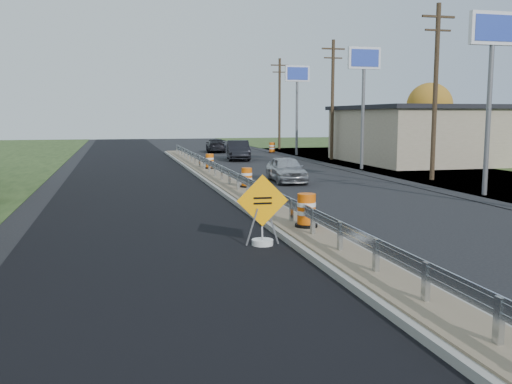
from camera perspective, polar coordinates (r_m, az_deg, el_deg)
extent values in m
plane|color=black|center=(19.85, 1.82, -2.54)|extent=(140.00, 140.00, 0.00)
cube|color=black|center=(29.04, -12.00, 0.54)|extent=(7.20, 120.00, 0.01)
cube|color=gray|center=(27.54, -2.68, 0.50)|extent=(1.60, 55.00, 0.18)
cube|color=brown|center=(27.53, -2.68, 0.74)|extent=(1.25, 55.00, 0.05)
cube|color=silver|center=(9.11, 23.13, -11.72)|extent=(0.10, 0.15, 0.70)
cube|color=silver|center=(10.69, 16.63, -8.57)|extent=(0.10, 0.15, 0.70)
cube|color=silver|center=(12.39, 11.93, -6.18)|extent=(0.10, 0.15, 0.70)
cube|color=silver|center=(14.17, 8.41, -4.36)|extent=(0.10, 0.15, 0.70)
cube|color=silver|center=(16.00, 5.70, -2.94)|extent=(0.10, 0.15, 0.70)
cube|color=silver|center=(17.87, 3.56, -1.80)|extent=(0.10, 0.15, 0.70)
cube|color=silver|center=(19.76, 1.83, -0.88)|extent=(0.10, 0.15, 0.70)
cube|color=silver|center=(21.67, 0.40, -0.12)|extent=(0.10, 0.15, 0.70)
cube|color=silver|center=(23.60, -0.80, 0.51)|extent=(0.10, 0.15, 0.70)
cube|color=silver|center=(25.54, -1.81, 1.05)|extent=(0.10, 0.15, 0.70)
cube|color=silver|center=(27.49, -2.68, 1.51)|extent=(0.10, 0.15, 0.70)
cube|color=silver|center=(29.44, -3.44, 1.92)|extent=(0.10, 0.15, 0.70)
cube|color=silver|center=(31.40, -4.10, 2.27)|extent=(0.10, 0.15, 0.70)
cube|color=silver|center=(33.37, -4.69, 2.58)|extent=(0.10, 0.15, 0.70)
cube|color=silver|center=(35.33, -5.21, 2.85)|extent=(0.10, 0.15, 0.70)
cube|color=silver|center=(37.31, -5.67, 3.10)|extent=(0.10, 0.15, 0.70)
cube|color=silver|center=(39.28, -6.09, 3.32)|extent=(0.10, 0.15, 0.70)
cube|color=silver|center=(41.26, -6.47, 3.52)|extent=(0.10, 0.15, 0.70)
cube|color=silver|center=(43.24, -6.81, 3.70)|extent=(0.10, 0.15, 0.70)
cube|color=silver|center=(45.22, -7.13, 3.86)|extent=(0.10, 0.15, 0.70)
cube|color=silver|center=(47.20, -7.41, 4.01)|extent=(0.10, 0.15, 0.70)
cube|color=silver|center=(49.19, -7.68, 4.15)|extent=(0.10, 0.15, 0.70)
cube|color=silver|center=(51.17, -7.92, 4.28)|extent=(0.10, 0.15, 0.70)
cube|color=silver|center=(28.44, -3.08, 2.12)|extent=(0.04, 46.00, 0.34)
cube|color=silver|center=(28.45, -3.08, 1.96)|extent=(0.06, 46.00, 0.03)
cube|color=silver|center=(28.44, -3.08, 2.28)|extent=(0.06, 46.00, 0.03)
cube|color=tan|center=(46.90, 20.34, 5.32)|extent=(18.00, 12.00, 4.00)
cube|color=black|center=(46.88, 20.46, 7.91)|extent=(18.50, 12.50, 0.30)
cube|color=black|center=(42.55, 10.24, 4.94)|extent=(0.08, 7.20, 2.20)
cylinder|color=slate|center=(26.93, 22.21, 6.85)|extent=(0.22, 0.22, 6.80)
cube|color=white|center=(27.18, 22.62, 14.87)|extent=(2.20, 0.25, 1.40)
cube|color=#263FB2|center=(27.18, 22.62, 14.87)|extent=(1.90, 0.30, 1.10)
cylinder|color=slate|center=(38.23, 10.63, 7.34)|extent=(0.22, 0.22, 6.80)
cube|color=white|center=(38.41, 10.77, 13.02)|extent=(2.20, 0.25, 1.40)
cube|color=#263FB2|center=(38.41, 10.77, 13.02)|extent=(1.90, 0.30, 1.10)
cylinder|color=slate|center=(51.30, 4.10, 7.49)|extent=(0.22, 0.22, 6.80)
cube|color=white|center=(51.44, 4.15, 11.73)|extent=(2.20, 0.25, 1.40)
cube|color=#263FB2|center=(51.44, 4.15, 11.73)|extent=(1.90, 0.30, 1.10)
cylinder|color=#473523|center=(32.51, 17.49, 9.39)|extent=(0.26, 0.26, 9.40)
cube|color=#473523|center=(32.90, 17.78, 16.36)|extent=(1.90, 0.12, 0.12)
cube|color=#473523|center=(32.80, 17.73, 15.16)|extent=(1.50, 0.10, 0.10)
cylinder|color=#473523|center=(46.00, 7.65, 9.05)|extent=(0.26, 0.26, 9.40)
cube|color=#473523|center=(46.28, 7.74, 14.01)|extent=(1.90, 0.12, 0.12)
cube|color=#473523|center=(46.21, 7.72, 13.14)|extent=(1.50, 0.10, 0.10)
cylinder|color=#473523|center=(60.21, 2.37, 8.76)|extent=(0.26, 0.26, 9.40)
cube|color=#473523|center=(60.43, 2.39, 12.55)|extent=(1.90, 0.12, 0.12)
cube|color=#473523|center=(60.37, 2.38, 11.89)|extent=(1.50, 0.10, 0.10)
cylinder|color=#473523|center=(61.42, 16.86, 5.47)|extent=(0.36, 0.36, 3.08)
sphere|color=#B37A26|center=(61.40, 16.97, 8.28)|extent=(4.62, 4.62, 4.62)
cylinder|color=white|center=(15.56, 0.65, -5.07)|extent=(0.59, 0.59, 0.17)
cube|color=slate|center=(15.40, -0.41, -3.53)|extent=(0.35, 0.07, 1.01)
cube|color=slate|center=(15.54, 1.70, -3.42)|extent=(0.35, 0.07, 1.01)
cube|color=slate|center=(15.52, 0.60, -3.44)|extent=(0.06, 0.26, 1.03)
cube|color=#FF9E05|center=(15.35, 0.65, -0.86)|extent=(1.41, 0.13, 1.41)
cube|color=black|center=(15.31, 0.67, -0.61)|extent=(0.50, 0.04, 0.05)
cube|color=black|center=(15.34, 0.67, -1.15)|extent=(0.50, 0.04, 0.05)
cylinder|color=black|center=(17.02, 5.04, -3.33)|extent=(0.68, 0.68, 0.09)
cylinder|color=#E55A09|center=(16.94, 5.06, -1.76)|extent=(0.54, 0.54, 0.95)
cylinder|color=white|center=(16.91, 5.07, -1.23)|extent=(0.56, 0.56, 0.12)
cylinder|color=white|center=(16.95, 5.06, -2.06)|extent=(0.56, 0.56, 0.12)
cylinder|color=black|center=(26.32, -0.93, 0.57)|extent=(0.61, 0.61, 0.08)
cylinder|color=#D85909|center=(26.27, -0.94, 1.50)|extent=(0.49, 0.49, 0.86)
cylinder|color=white|center=(26.26, -0.94, 1.81)|extent=(0.50, 0.50, 0.11)
cylinder|color=white|center=(26.28, -0.94, 1.32)|extent=(0.50, 0.50, 0.11)
cylinder|color=black|center=(35.85, -4.65, 2.43)|extent=(0.62, 0.62, 0.08)
cylinder|color=orange|center=(35.82, -4.66, 3.12)|extent=(0.50, 0.50, 0.87)
cylinder|color=white|center=(35.81, -4.66, 3.35)|extent=(0.51, 0.51, 0.11)
cylinder|color=white|center=(35.82, -4.66, 2.99)|extent=(0.51, 0.51, 0.11)
cylinder|color=black|center=(54.43, 1.62, 3.98)|extent=(0.68, 0.68, 0.09)
cylinder|color=#EC5909|center=(54.40, 1.62, 4.48)|extent=(0.54, 0.54, 0.95)
cylinder|color=white|center=(54.39, 1.62, 4.65)|extent=(0.56, 0.56, 0.12)
cylinder|color=white|center=(54.40, 1.62, 4.38)|extent=(0.56, 0.56, 0.12)
imported|color=#B0AFB4|center=(30.31, 3.06, 2.28)|extent=(1.82, 4.10, 1.37)
imported|color=black|center=(45.55, -1.79, 4.19)|extent=(2.28, 4.90, 1.55)
imported|color=black|center=(55.56, -4.04, 4.67)|extent=(2.36, 4.68, 1.30)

